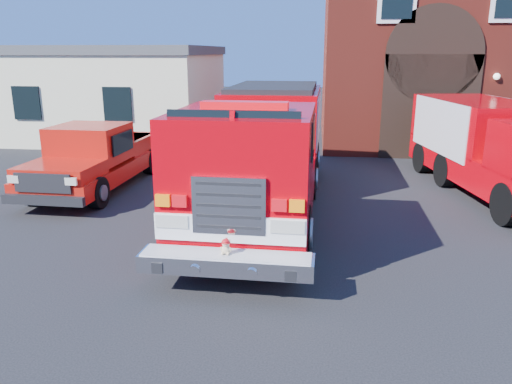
# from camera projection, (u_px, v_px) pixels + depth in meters

# --- Properties ---
(ground) EXTENTS (100.00, 100.00, 0.00)m
(ground) POSITION_uv_depth(u_px,v_px,m) (262.00, 231.00, 11.78)
(ground) COLOR black
(ground) RESTS_ON ground
(parking_stripe_mid) EXTENTS (0.12, 3.00, 0.01)m
(parking_stripe_mid) POSITION_uv_depth(u_px,v_px,m) (493.00, 194.00, 14.85)
(parking_stripe_mid) COLOR yellow
(parking_stripe_mid) RESTS_ON ground
(parking_stripe_far) EXTENTS (0.12, 3.00, 0.01)m
(parking_stripe_far) POSITION_uv_depth(u_px,v_px,m) (465.00, 171.00, 17.72)
(parking_stripe_far) COLOR yellow
(parking_stripe_far) RESTS_ON ground
(fire_station) EXTENTS (15.20, 10.20, 8.45)m
(fire_station) POSITION_uv_depth(u_px,v_px,m) (489.00, 48.00, 22.95)
(fire_station) COLOR maroon
(fire_station) RESTS_ON ground
(side_building) EXTENTS (10.20, 8.20, 4.35)m
(side_building) POSITION_uv_depth(u_px,v_px,m) (110.00, 91.00, 24.63)
(side_building) COLOR beige
(side_building) RESTS_ON ground
(fire_engine) EXTENTS (3.08, 10.29, 3.15)m
(fire_engine) POSITION_uv_depth(u_px,v_px,m) (264.00, 149.00, 13.10)
(fire_engine) COLOR black
(fire_engine) RESTS_ON ground
(pickup_truck) EXTENTS (2.36, 6.16, 2.00)m
(pickup_truck) POSITION_uv_depth(u_px,v_px,m) (96.00, 158.00, 15.28)
(pickup_truck) COLOR black
(pickup_truck) RESTS_ON ground
(secondary_truck) EXTENTS (3.81, 8.44, 2.64)m
(secondary_truck) POSITION_uv_depth(u_px,v_px,m) (496.00, 146.00, 14.52)
(secondary_truck) COLOR black
(secondary_truck) RESTS_ON ground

